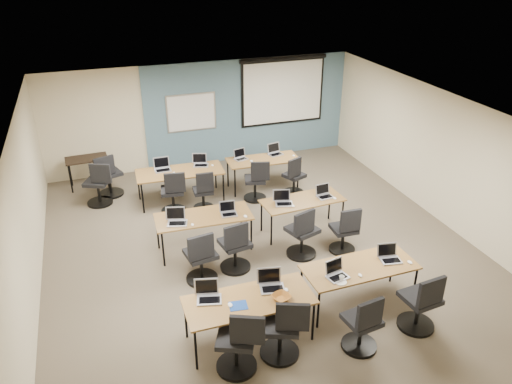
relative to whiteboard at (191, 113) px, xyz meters
name	(u,v)px	position (x,y,z in m)	size (l,w,h in m)	color
floor	(260,248)	(0.30, -4.43, -1.45)	(8.00, 9.00, 0.02)	#6B6354
ceiling	(261,115)	(0.30, -4.43, 1.25)	(8.00, 9.00, 0.02)	white
wall_back	(202,114)	(0.30, 0.07, -0.10)	(8.00, 0.04, 2.70)	beige
wall_front	(402,360)	(0.30, -8.93, -0.10)	(8.00, 0.04, 2.70)	beige
wall_left	(24,222)	(-3.70, -4.43, -0.10)	(0.04, 9.00, 2.70)	beige
wall_right	(443,158)	(4.30, -4.43, -0.10)	(0.04, 9.00, 2.70)	beige
blue_accent_panel	(248,110)	(1.55, 0.04, -0.10)	(5.50, 0.04, 2.70)	#3D5977
whiteboard	(191,113)	(0.00, 0.00, 0.00)	(1.28, 0.03, 0.98)	#BDBDBD
projector_screen	(283,88)	(2.50, -0.02, 0.44)	(2.40, 0.10, 1.82)	black
training_table_front_left	(249,302)	(-0.68, -6.70, -0.76)	(1.88, 0.78, 0.73)	brown
training_table_front_right	(360,268)	(1.24, -6.49, -0.76)	(1.84, 0.76, 0.73)	olive
training_table_mid_left	(204,218)	(-0.72, -4.09, -0.76)	(1.81, 0.75, 0.73)	brown
training_table_mid_right	(302,202)	(1.31, -4.10, -0.77)	(1.66, 0.69, 0.73)	#AA6A33
training_table_back_left	(180,173)	(-0.73, -1.91, -0.76)	(1.94, 0.81, 0.73)	brown
training_table_back_right	(263,161)	(1.28, -1.87, -0.77)	(1.71, 0.71, 0.73)	brown
laptop_0	(208,295)	(-1.23, -6.48, -0.65)	(0.35, 0.30, 0.27)	#A5A5AD
mouse_0	(230,305)	(-0.98, -6.75, -0.71)	(0.07, 0.10, 0.04)	white
task_chair_0	(239,346)	(-1.01, -7.24, -1.01)	(0.61, 0.57, 1.05)	black
laptop_1	(271,284)	(-0.28, -6.54, -0.65)	(0.36, 0.31, 0.27)	#A4A4AA
mouse_1	(286,290)	(-0.10, -6.68, -0.71)	(0.06, 0.09, 0.03)	white
task_chair_1	(283,332)	(-0.35, -7.19, -1.01)	(0.60, 0.57, 1.05)	black
laptop_2	(336,273)	(0.77, -6.60, -0.66)	(0.32, 0.27, 0.24)	#B6B6B6
mouse_2	(360,275)	(1.12, -6.72, -0.71)	(0.06, 0.09, 0.03)	white
task_chair_2	(363,327)	(0.78, -7.45, -1.04)	(0.52, 0.52, 1.00)	black
laptop_3	(389,256)	(1.79, -6.48, -0.66)	(0.33, 0.28, 0.25)	#A1A1AB
mouse_3	(410,262)	(2.05, -6.68, -0.71)	(0.06, 0.10, 0.04)	white
task_chair_3	(421,306)	(1.83, -7.34, -1.02)	(0.57, 0.57, 1.04)	black
laptop_4	(177,219)	(-1.24, -4.17, -0.65)	(0.36, 0.30, 0.27)	#AAAAB5
mouse_4	(192,225)	(-0.99, -4.36, -0.71)	(0.05, 0.09, 0.03)	white
task_chair_4	(201,261)	(-1.02, -5.09, -1.02)	(0.56, 0.56, 1.04)	black
laptop_5	(228,211)	(-0.25, -4.17, -0.66)	(0.30, 0.26, 0.23)	silver
mouse_5	(245,216)	(0.02, -4.39, -0.71)	(0.07, 0.10, 0.04)	white
task_chair_5	(235,250)	(-0.36, -4.95, -1.02)	(0.56, 0.56, 1.03)	black
laptop_6	(283,200)	(0.89, -4.11, -0.66)	(0.34, 0.29, 0.26)	silver
mouse_6	(293,206)	(1.02, -4.30, -0.71)	(0.07, 0.10, 0.04)	white
task_chair_6	(302,236)	(0.95, -4.93, -1.02)	(0.59, 0.57, 1.05)	black
laptop_7	(324,194)	(1.78, -4.10, -0.66)	(0.31, 0.27, 0.24)	#A6A5B2
mouse_7	(335,198)	(1.94, -4.27, -0.71)	(0.06, 0.10, 0.04)	white
task_chair_7	(345,234)	(1.77, -5.06, -1.04)	(0.50, 0.50, 0.99)	black
laptop_8	(162,167)	(-1.08, -1.71, -0.65)	(0.36, 0.31, 0.27)	#A9A8B6
mouse_8	(174,173)	(-0.87, -1.98, -0.71)	(0.05, 0.09, 0.03)	white
task_chair_8	(173,196)	(-1.00, -2.46, -1.03)	(0.55, 0.55, 1.02)	black
laptop_9	(200,162)	(-0.21, -1.72, -0.66)	(0.34, 0.28, 0.25)	silver
mouse_9	(212,165)	(0.04, -1.85, -0.71)	(0.06, 0.09, 0.03)	white
task_chair_9	(204,194)	(-0.35, -2.54, -1.06)	(0.46, 0.46, 0.95)	black
laptop_10	(240,157)	(0.78, -1.68, -0.66)	(0.30, 0.26, 0.23)	#BCBCBD
mouse_10	(251,161)	(0.97, -1.92, -0.71)	(0.06, 0.10, 0.04)	white
task_chair_10	(256,184)	(0.90, -2.46, -1.04)	(0.53, 0.52, 1.00)	black
laptop_11	(275,152)	(1.66, -1.67, -0.66)	(0.33, 0.28, 0.25)	#ACACB2
mouse_11	(294,156)	(2.04, -1.93, -0.71)	(0.06, 0.09, 0.03)	white
task_chair_11	(294,179)	(1.83, -2.48, -1.05)	(0.51, 0.48, 0.96)	black
blue_mousepad	(238,306)	(-0.87, -6.78, -0.72)	(0.26, 0.21, 0.01)	navy
snack_bowl	(281,297)	(-0.24, -6.85, -0.68)	(0.31, 0.31, 0.08)	olive
snack_plate	(341,282)	(0.76, -6.77, -0.71)	(0.19, 0.19, 0.01)	white
coffee_cup	(342,278)	(0.79, -6.74, -0.68)	(0.07, 0.07, 0.06)	beige
utility_table	(87,161)	(-2.69, -0.48, -0.79)	(0.96, 0.53, 0.75)	black
spare_chair_a	(109,179)	(-2.26, -1.14, -1.01)	(0.60, 0.58, 1.05)	black
spare_chair_b	(99,187)	(-2.50, -1.52, -1.02)	(0.61, 0.57, 1.04)	black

